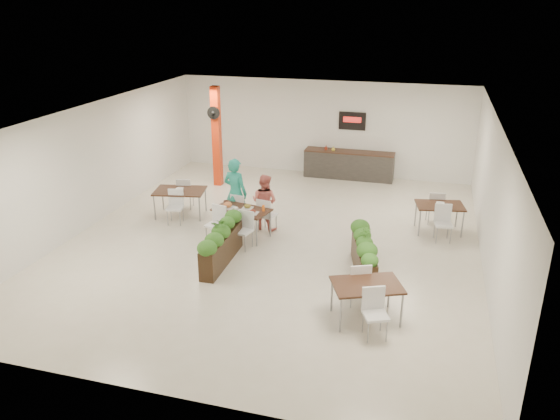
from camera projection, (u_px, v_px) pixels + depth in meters
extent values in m
plane|color=beige|center=(274.00, 240.00, 13.80)|extent=(12.00, 12.00, 0.00)
cube|color=white|center=(323.00, 128.00, 18.60)|extent=(10.00, 0.10, 3.20)
cube|color=white|center=(155.00, 305.00, 7.84)|extent=(10.00, 0.10, 3.20)
cube|color=white|center=(93.00, 164.00, 14.49)|extent=(0.10, 12.00, 3.20)
cube|color=white|center=(492.00, 200.00, 11.95)|extent=(0.10, 12.00, 3.20)
cube|color=white|center=(273.00, 115.00, 12.64)|extent=(10.00, 12.00, 0.04)
cube|color=red|center=(217.00, 137.00, 17.39)|extent=(0.25, 0.25, 3.20)
cylinder|color=black|center=(213.00, 113.00, 16.94)|extent=(0.40, 0.06, 0.40)
sphere|color=black|center=(213.00, 113.00, 16.90)|extent=(0.12, 0.12, 0.12)
cube|color=#2B2826|center=(349.00, 165.00, 18.45)|extent=(3.00, 0.60, 0.90)
cube|color=#311D10|center=(349.00, 152.00, 18.28)|extent=(3.00, 0.62, 0.04)
cube|color=black|center=(352.00, 121.00, 18.21)|extent=(0.90, 0.04, 0.60)
cube|color=red|center=(352.00, 120.00, 18.16)|extent=(0.60, 0.02, 0.18)
imported|color=maroon|center=(326.00, 147.00, 18.44)|extent=(0.09, 0.09, 0.19)
imported|color=yellow|center=(333.00, 148.00, 18.38)|extent=(0.13, 0.13, 0.17)
cube|color=#311D10|center=(242.00, 210.00, 13.78)|extent=(1.54, 1.10, 0.04)
cylinder|color=gray|center=(214.00, 223.00, 13.93)|extent=(0.04, 0.04, 0.71)
cylinder|color=gray|center=(257.00, 233.00, 13.35)|extent=(0.04, 0.04, 0.71)
cylinder|color=gray|center=(229.00, 215.00, 14.48)|extent=(0.04, 0.04, 0.71)
cylinder|color=gray|center=(270.00, 224.00, 13.91)|extent=(0.04, 0.04, 0.71)
cube|color=white|center=(241.00, 210.00, 14.55)|extent=(0.50, 0.50, 0.05)
cube|color=white|center=(237.00, 203.00, 14.31)|extent=(0.42, 0.13, 0.45)
cylinder|color=gray|center=(250.00, 217.00, 14.70)|extent=(0.02, 0.02, 0.43)
cylinder|color=gray|center=(240.00, 215.00, 14.85)|extent=(0.02, 0.02, 0.43)
cylinder|color=gray|center=(244.00, 221.00, 14.42)|extent=(0.02, 0.02, 0.43)
cylinder|color=gray|center=(233.00, 219.00, 14.58)|extent=(0.02, 0.02, 0.43)
cube|color=white|center=(267.00, 215.00, 14.19)|extent=(0.50, 0.50, 0.05)
cube|color=white|center=(264.00, 209.00, 13.95)|extent=(0.42, 0.13, 0.45)
cylinder|color=gray|center=(276.00, 223.00, 14.34)|extent=(0.02, 0.02, 0.43)
cylinder|color=gray|center=(265.00, 220.00, 14.50)|extent=(0.02, 0.02, 0.43)
cylinder|color=gray|center=(270.00, 227.00, 14.06)|extent=(0.02, 0.02, 0.43)
cylinder|color=gray|center=(258.00, 224.00, 14.22)|extent=(0.02, 0.02, 0.43)
cube|color=white|center=(215.00, 225.00, 13.57)|extent=(0.50, 0.50, 0.05)
cube|color=white|center=(219.00, 213.00, 13.64)|extent=(0.42, 0.13, 0.45)
cylinder|color=gray|center=(206.00, 235.00, 13.60)|extent=(0.02, 0.02, 0.43)
cylinder|color=gray|center=(218.00, 237.00, 13.44)|extent=(0.02, 0.02, 0.43)
cylinder|color=gray|center=(214.00, 230.00, 13.87)|extent=(0.02, 0.02, 0.43)
cylinder|color=gray|center=(225.00, 233.00, 13.72)|extent=(0.02, 0.02, 0.43)
cube|color=white|center=(243.00, 231.00, 13.21)|extent=(0.50, 0.50, 0.05)
cube|color=white|center=(246.00, 219.00, 13.28)|extent=(0.42, 0.13, 0.45)
cylinder|color=gray|center=(233.00, 241.00, 13.24)|extent=(0.02, 0.02, 0.43)
cylinder|color=gray|center=(245.00, 244.00, 13.08)|extent=(0.02, 0.02, 0.43)
cylinder|color=gray|center=(241.00, 236.00, 13.51)|extent=(0.02, 0.02, 0.43)
cylinder|color=gray|center=(252.00, 239.00, 13.36)|extent=(0.02, 0.02, 0.43)
cube|color=white|center=(228.00, 208.00, 13.85)|extent=(0.36, 0.36, 0.01)
ellipsoid|color=#AB632A|center=(228.00, 205.00, 13.82)|extent=(0.22, 0.22, 0.13)
cube|color=white|center=(248.00, 208.00, 13.83)|extent=(0.31, 0.31, 0.01)
ellipsoid|color=orange|center=(247.00, 206.00, 13.80)|extent=(0.18, 0.18, 0.11)
cube|color=white|center=(253.00, 213.00, 13.50)|extent=(0.31, 0.31, 0.01)
ellipsoid|color=#49110E|center=(253.00, 211.00, 13.48)|extent=(0.16, 0.16, 0.10)
cube|color=white|center=(236.00, 211.00, 13.65)|extent=(0.22, 0.22, 0.01)
ellipsoid|color=white|center=(236.00, 209.00, 13.63)|extent=(0.12, 0.12, 0.07)
cylinder|color=orange|center=(263.00, 208.00, 13.62)|extent=(0.07, 0.07, 0.15)
imported|color=brown|center=(226.00, 202.00, 14.09)|extent=(0.12, 0.12, 0.10)
imported|color=teal|center=(235.00, 193.00, 14.39)|extent=(0.76, 0.59, 1.86)
imported|color=#D96A60|center=(264.00, 202.00, 14.26)|extent=(0.84, 0.72, 1.50)
cube|color=black|center=(222.00, 249.00, 12.52)|extent=(0.39, 2.03, 0.67)
ellipsoid|color=#1F5418|center=(207.00, 247.00, 11.58)|extent=(0.40, 0.40, 0.32)
ellipsoid|color=#1F5418|center=(214.00, 239.00, 11.97)|extent=(0.40, 0.40, 0.32)
ellipsoid|color=#1F5418|center=(221.00, 231.00, 12.36)|extent=(0.40, 0.40, 0.32)
ellipsoid|color=#1F5418|center=(227.00, 224.00, 12.75)|extent=(0.40, 0.40, 0.32)
ellipsoid|color=#1F5418|center=(233.00, 217.00, 13.13)|extent=(0.40, 0.40, 0.32)
imported|color=#1F5418|center=(221.00, 227.00, 12.32)|extent=(0.39, 0.34, 0.44)
cube|color=black|center=(364.00, 260.00, 12.00)|extent=(0.82, 2.04, 0.67)
ellipsoid|color=#1F5418|center=(370.00, 259.00, 11.04)|extent=(0.40, 0.40, 0.32)
ellipsoid|color=#1F5418|center=(367.00, 250.00, 11.44)|extent=(0.40, 0.40, 0.32)
ellipsoid|color=#1F5418|center=(365.00, 241.00, 11.84)|extent=(0.40, 0.40, 0.32)
ellipsoid|color=#1F5418|center=(362.00, 233.00, 12.24)|extent=(0.40, 0.40, 0.32)
ellipsoid|color=#1F5418|center=(360.00, 226.00, 12.64)|extent=(0.40, 0.40, 0.32)
imported|color=#1F5418|center=(365.00, 237.00, 11.80)|extent=(0.24, 0.24, 0.44)
cube|color=#311D10|center=(180.00, 191.00, 15.15)|extent=(1.53, 1.16, 0.04)
cylinder|color=gray|center=(155.00, 208.00, 14.96)|extent=(0.04, 0.04, 0.71)
cylinder|color=gray|center=(200.00, 209.00, 14.86)|extent=(0.04, 0.04, 0.71)
cylinder|color=gray|center=(163.00, 198.00, 15.70)|extent=(0.04, 0.04, 0.71)
cylinder|color=gray|center=(206.00, 199.00, 15.60)|extent=(0.04, 0.04, 0.71)
cube|color=white|center=(186.00, 193.00, 15.80)|extent=(0.49, 0.49, 0.05)
cube|color=white|center=(183.00, 187.00, 15.54)|extent=(0.42, 0.12, 0.45)
cylinder|color=gray|center=(193.00, 199.00, 16.04)|extent=(0.02, 0.02, 0.43)
cylinder|color=gray|center=(182.00, 199.00, 16.06)|extent=(0.02, 0.02, 0.43)
cylinder|color=gray|center=(190.00, 203.00, 15.72)|extent=(0.02, 0.02, 0.43)
cylinder|color=gray|center=(179.00, 203.00, 15.74)|extent=(0.02, 0.02, 0.43)
cube|color=white|center=(175.00, 208.00, 14.69)|extent=(0.49, 0.49, 0.05)
cube|color=white|center=(176.00, 197.00, 14.78)|extent=(0.42, 0.12, 0.45)
cylinder|color=gray|center=(168.00, 218.00, 14.63)|extent=(0.02, 0.02, 0.43)
cylinder|color=gray|center=(180.00, 219.00, 14.60)|extent=(0.02, 0.02, 0.43)
cylinder|color=gray|center=(171.00, 213.00, 14.95)|extent=(0.02, 0.02, 0.43)
cylinder|color=gray|center=(183.00, 214.00, 14.92)|extent=(0.02, 0.02, 0.43)
imported|color=white|center=(180.00, 189.00, 15.13)|extent=(0.22, 0.22, 0.05)
cube|color=#311D10|center=(440.00, 205.00, 14.07)|extent=(1.33, 1.01, 0.04)
cylinder|color=gray|center=(419.00, 223.00, 13.94)|extent=(0.04, 0.04, 0.71)
cylinder|color=gray|center=(463.00, 225.00, 13.85)|extent=(0.04, 0.04, 0.71)
cylinder|color=gray|center=(416.00, 213.00, 14.57)|extent=(0.04, 0.04, 0.71)
cylinder|color=gray|center=(457.00, 215.00, 14.48)|extent=(0.04, 0.04, 0.71)
cube|color=white|center=(435.00, 207.00, 14.73)|extent=(0.49, 0.49, 0.05)
cube|color=white|center=(437.00, 201.00, 14.46)|extent=(0.42, 0.12, 0.45)
cylinder|color=gray|center=(439.00, 213.00, 14.96)|extent=(0.02, 0.02, 0.43)
cylinder|color=gray|center=(426.00, 213.00, 14.99)|extent=(0.02, 0.02, 0.43)
cylinder|color=gray|center=(441.00, 218.00, 14.65)|extent=(0.02, 0.02, 0.43)
cylinder|color=gray|center=(429.00, 217.00, 14.67)|extent=(0.02, 0.02, 0.43)
cube|color=white|center=(443.00, 224.00, 13.62)|extent=(0.49, 0.49, 0.05)
cube|color=white|center=(443.00, 212.00, 13.70)|extent=(0.42, 0.12, 0.45)
cylinder|color=gray|center=(437.00, 235.00, 13.56)|extent=(0.02, 0.02, 0.43)
cylinder|color=gray|center=(451.00, 236.00, 13.53)|extent=(0.02, 0.02, 0.43)
cylinder|color=gray|center=(434.00, 230.00, 13.87)|extent=(0.02, 0.02, 0.43)
cylinder|color=gray|center=(448.00, 231.00, 13.85)|extent=(0.02, 0.02, 0.43)
imported|color=white|center=(440.00, 204.00, 14.06)|extent=(0.22, 0.22, 0.05)
cube|color=#311D10|center=(367.00, 285.00, 10.16)|extent=(1.50, 1.28, 0.04)
cylinder|color=gray|center=(341.00, 315.00, 9.89)|extent=(0.04, 0.04, 0.71)
cylinder|color=gray|center=(402.00, 311.00, 10.03)|extent=(0.04, 0.04, 0.71)
cylinder|color=gray|center=(332.00, 295.00, 10.56)|extent=(0.04, 0.04, 0.71)
cylinder|color=gray|center=(389.00, 291.00, 10.70)|extent=(0.04, 0.04, 0.71)
cube|color=white|center=(358.00, 283.00, 10.81)|extent=(0.55, 0.55, 0.05)
cube|color=white|center=(361.00, 276.00, 10.55)|extent=(0.40, 0.20, 0.45)
cylinder|color=gray|center=(363.00, 288.00, 11.08)|extent=(0.02, 0.02, 0.43)
cylinder|color=gray|center=(347.00, 290.00, 11.03)|extent=(0.02, 0.02, 0.43)
cylinder|color=gray|center=(368.00, 297.00, 10.76)|extent=(0.02, 0.02, 0.43)
cylinder|color=gray|center=(351.00, 298.00, 10.72)|extent=(0.02, 0.02, 0.43)
cube|color=white|center=(375.00, 315.00, 9.70)|extent=(0.55, 0.55, 0.05)
cube|color=white|center=(373.00, 298.00, 9.79)|extent=(0.40, 0.20, 0.45)
cylinder|color=gray|center=(368.00, 333.00, 9.61)|extent=(0.02, 0.02, 0.43)
cylinder|color=gray|center=(387.00, 331.00, 9.65)|extent=(0.02, 0.02, 0.43)
cylinder|color=gray|center=(363.00, 322.00, 9.93)|extent=(0.02, 0.02, 0.43)
cylinder|color=gray|center=(381.00, 321.00, 9.97)|extent=(0.02, 0.02, 0.43)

